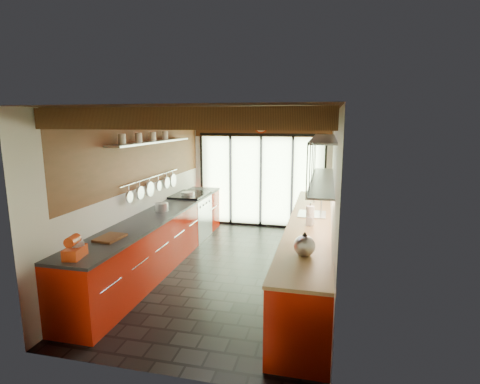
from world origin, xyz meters
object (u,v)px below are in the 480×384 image
(kettle, at_px, (304,244))
(paper_towel, at_px, (310,216))
(soap_bottle, at_px, (310,219))
(bowl, at_px, (315,194))
(stand_mixer, at_px, (75,249))

(kettle, xyz_separation_m, paper_towel, (0.00, 1.33, 0.01))
(soap_bottle, bearing_deg, bowl, 90.00)
(paper_towel, height_order, bowl, paper_towel)
(bowl, bearing_deg, kettle, -90.00)
(paper_towel, bearing_deg, bowl, 90.00)
(soap_bottle, height_order, bowl, soap_bottle)
(soap_bottle, bearing_deg, kettle, -90.00)
(paper_towel, bearing_deg, soap_bottle, -90.00)
(paper_towel, relative_size, soap_bottle, 1.70)
(paper_towel, bearing_deg, kettle, -90.00)
(stand_mixer, bearing_deg, paper_towel, 38.24)
(kettle, distance_m, paper_towel, 1.33)
(stand_mixer, relative_size, kettle, 1.03)
(kettle, xyz_separation_m, soap_bottle, (0.00, 1.28, -0.03))
(kettle, distance_m, soap_bottle, 1.28)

